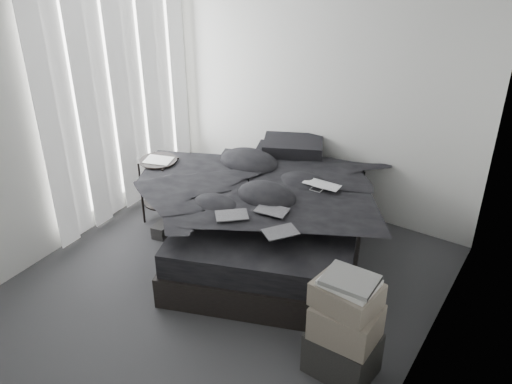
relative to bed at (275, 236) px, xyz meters
The scene contains 24 objects.
floor 1.03m from the bed, 94.75° to the right, with size 3.60×4.20×0.01m, color #323235.
ceiling 2.65m from the bed, 94.75° to the right, with size 3.60×4.20×0.01m, color white.
wall_back 1.58m from the bed, 94.48° to the left, with size 3.60×0.01×2.60m, color silver.
wall_left 2.43m from the bed, 151.58° to the right, with size 0.01×4.20×2.60m, color silver.
wall_right 2.30m from the bed, 30.74° to the right, with size 0.01×4.20×2.60m, color silver.
window_left 2.22m from the bed, behind, with size 0.02×2.00×2.30m, color white.
curtain_left 2.14m from the bed, behind, with size 0.06×2.12×2.48m, color white.
bed is the anchor object (origin of this frame).
mattress 0.27m from the bed, ahead, with size 1.64×2.19×0.24m, color black.
duvet 0.53m from the bed, 71.23° to the right, with size 1.66×1.92×0.26m, color black.
pillow_lower 0.99m from the bed, 112.35° to the left, with size 0.68×0.46×0.15m, color black.
pillow_upper 1.05m from the bed, 107.30° to the left, with size 0.63×0.44×0.14m, color black.
laptop 0.79m from the bed, 26.27° to the left, with size 0.36×0.23×0.03m, color silver.
comic_a 0.93m from the bed, 95.67° to the right, with size 0.28×0.19×0.01m, color black.
comic_b 0.80m from the bed, 64.11° to the right, with size 0.28×0.19×0.01m, color black.
comic_c 1.04m from the bed, 56.81° to the right, with size 0.28×0.19×0.01m, color black.
side_stand 1.36m from the bed, behind, with size 0.39×0.39×0.72m, color black.
papers 1.46m from the bed, behind, with size 0.28×0.21×0.01m, color white.
floor_books 1.21m from the bed, 159.46° to the right, with size 0.14×0.20×0.14m, color black.
box_lower 1.69m from the bed, 42.02° to the right, with size 0.50×0.39×0.37m, color black.
box_mid 1.75m from the bed, 42.10° to the right, with size 0.46×0.37×0.28m, color #6F6557.
box_upper 1.79m from the bed, 42.24° to the right, with size 0.44×0.36×0.19m, color #6F6557.
art_book_white 1.84m from the bed, 42.02° to the right, with size 0.38×0.30×0.04m, color silver.
art_book_snake 1.86m from the bed, 42.10° to the right, with size 0.37×0.29×0.03m, color silver.
Camera 1 is at (2.46, -3.15, 3.40)m, focal length 40.00 mm.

